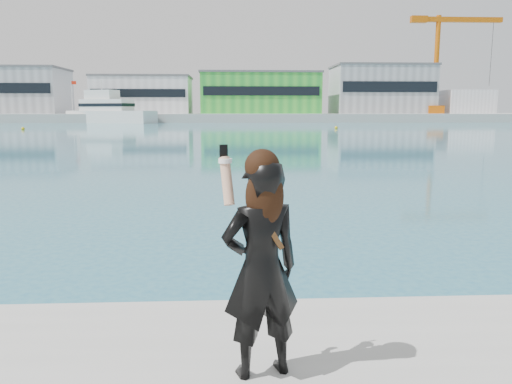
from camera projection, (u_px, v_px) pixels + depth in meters
The scene contains 13 objects.
far_quay at pixel (229, 117), 132.25m from camera, with size 320.00×40.00×2.00m, color #9E9E99.
warehouse_grey_left at pixel (12, 91), 126.38m from camera, with size 26.52×16.36×11.50m.
warehouse_white at pixel (143, 95), 128.22m from camera, with size 24.48×15.35×9.50m.
warehouse_green at pixel (260, 93), 129.66m from camera, with size 30.60×16.36×10.50m.
warehouse_grey_right at pixel (381, 89), 131.13m from camera, with size 25.50×15.35×12.50m.
ancillary_shed at pixel (465, 102), 130.82m from camera, with size 12.00×10.00×6.00m, color silver.
dock_crane at pixel (441, 61), 124.81m from camera, with size 23.00×4.00×24.00m.
flagpole_left at pixel (72, 95), 120.56m from camera, with size 1.28×0.16×8.00m.
flagpole_right at pixel (318, 95), 123.61m from camera, with size 1.28×0.16×8.00m.
motor_yacht at pixel (109, 111), 111.85m from camera, with size 21.11×13.58×9.60m.
buoy_near at pixel (336, 129), 76.38m from camera, with size 0.50×0.50×0.50m, color gold.
buoy_far at pixel (23, 130), 72.14m from camera, with size 0.50×0.50×0.50m, color gold.
woman at pixel (261, 262), 3.58m from camera, with size 0.67×0.54×1.70m.
Camera 1 is at (0.23, -3.91, 2.73)m, focal length 35.00 mm.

